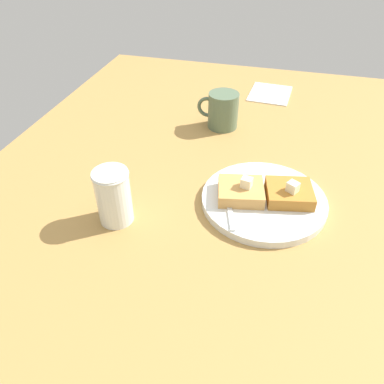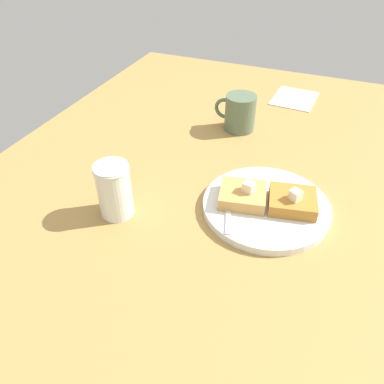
{
  "view_description": "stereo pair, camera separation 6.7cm",
  "coord_description": "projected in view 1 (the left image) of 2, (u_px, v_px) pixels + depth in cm",
  "views": [
    {
      "loc": [
        2.9,
        63.13,
        49.35
      ],
      "look_at": [
        16.27,
        12.58,
        7.42
      ],
      "focal_mm": 35.0,
      "sensor_mm": 36.0,
      "label": 1
    },
    {
      "loc": [
        -3.44,
        61.01,
        49.35
      ],
      "look_at": [
        16.27,
        12.58,
        7.42
      ],
      "focal_mm": 35.0,
      "sensor_mm": 36.0,
      "label": 2
    }
  ],
  "objects": [
    {
      "name": "syrup_jar",
      "position": [
        114.0,
        198.0,
        0.65
      ],
      "size": [
        6.37,
        6.37,
        10.39
      ],
      "color": "#4B1D06",
      "rests_on": "table_surface"
    },
    {
      "name": "table_surface",
      "position": [
        284.0,
        190.0,
        0.77
      ],
      "size": [
        128.41,
        128.41,
        2.92
      ],
      "primitive_type": "cube",
      "color": "#A67D42",
      "rests_on": "ground"
    },
    {
      "name": "toast_slice_left",
      "position": [
        289.0,
        193.0,
        0.7
      ],
      "size": [
        9.72,
        9.11,
        2.41
      ],
      "primitive_type": "cube",
      "rotation": [
        0.0,
        0.0,
        0.2
      ],
      "color": "#B3742C",
      "rests_on": "plate"
    },
    {
      "name": "butter_pat_primary",
      "position": [
        293.0,
        187.0,
        0.68
      ],
      "size": [
        2.54,
        2.47,
        1.92
      ],
      "primitive_type": "cube",
      "rotation": [
        0.0,
        0.0,
        2.59
      ],
      "color": "#F2EBC5",
      "rests_on": "toast_slice_left"
    },
    {
      "name": "plate",
      "position": [
        264.0,
        200.0,
        0.71
      ],
      "size": [
        23.55,
        23.55,
        1.51
      ],
      "color": "silver",
      "rests_on": "table_surface"
    },
    {
      "name": "napkin",
      "position": [
        270.0,
        94.0,
        1.1
      ],
      "size": [
        12.27,
        14.4,
        0.3
      ],
      "primitive_type": "cube",
      "rotation": [
        0.0,
        0.0,
        -0.06
      ],
      "color": "white",
      "rests_on": "table_surface"
    },
    {
      "name": "toast_slice_middle",
      "position": [
        241.0,
        191.0,
        0.7
      ],
      "size": [
        9.72,
        9.11,
        2.41
      ],
      "primitive_type": "cube",
      "rotation": [
        0.0,
        0.0,
        0.2
      ],
      "color": "tan",
      "rests_on": "plate"
    },
    {
      "name": "butter_pat_secondary",
      "position": [
        247.0,
        183.0,
        0.69
      ],
      "size": [
        2.23,
        2.08,
        1.92
      ],
      "primitive_type": "cube",
      "rotation": [
        0.0,
        0.0,
        2.94
      ],
      "color": "#F6EDC8",
      "rests_on": "toast_slice_middle"
    },
    {
      "name": "fork",
      "position": [
        228.0,
        197.0,
        0.7
      ],
      "size": [
        5.83,
        15.77,
        0.36
      ],
      "color": "silver",
      "rests_on": "plate"
    },
    {
      "name": "coffee_mug",
      "position": [
        222.0,
        110.0,
        0.92
      ],
      "size": [
        10.33,
        7.46,
        8.81
      ],
      "color": "#54694F",
      "rests_on": "table_surface"
    }
  ]
}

